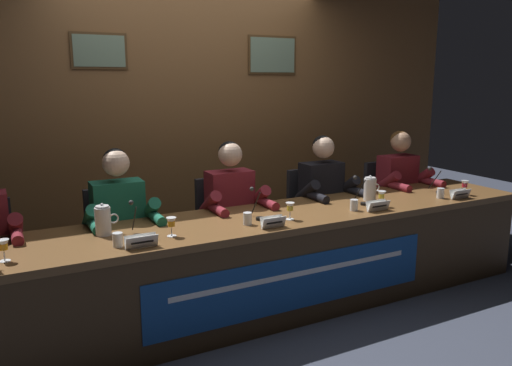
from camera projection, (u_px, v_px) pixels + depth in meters
ground_plane at (256, 310)px, 3.79m from camera, size 12.00×12.00×0.00m
wall_back_panelled at (192, 123)px, 4.62m from camera, size 5.92×0.14×2.60m
conference_table at (264, 249)px, 3.58m from camera, size 4.72×0.78×0.72m
juice_glass_far_left at (3, 246)px, 2.73m from camera, size 0.06×0.06×0.12m
chair_left at (117, 250)px, 3.79m from camera, size 0.44×0.44×0.90m
panelist_left at (121, 222)px, 3.56m from camera, size 0.51×0.48×1.23m
nameplate_left at (141, 241)px, 2.96m from camera, size 0.19×0.06×0.08m
juice_glass_left at (171, 223)px, 3.17m from camera, size 0.06×0.06×0.12m
water_cup_left at (118, 240)px, 2.99m from camera, size 0.06×0.06×0.08m
microphone_left at (135, 225)px, 3.18m from camera, size 0.06×0.17×0.22m
chair_center at (224, 234)px, 4.19m from camera, size 0.44×0.44×0.90m
panelist_center at (234, 207)px, 3.96m from camera, size 0.51×0.48×1.23m
nameplate_center at (273, 222)px, 3.36m from camera, size 0.17×0.06×0.08m
juice_glass_center at (290, 208)px, 3.55m from camera, size 0.06×0.06×0.12m
water_cup_center at (248, 219)px, 3.44m from camera, size 0.06×0.06×0.08m
microphone_center at (257, 208)px, 3.58m from camera, size 0.06×0.17×0.22m
chair_right at (313, 220)px, 4.60m from camera, size 0.44×0.44×0.90m
panelist_right at (326, 195)px, 4.37m from camera, size 0.51×0.48×1.23m
nameplate_right at (378, 206)px, 3.80m from camera, size 0.19×0.06×0.08m
juice_glass_right at (382, 196)px, 3.92m from camera, size 0.06×0.06×0.12m
water_cup_right at (354, 206)px, 3.81m from camera, size 0.06×0.06×0.08m
microphone_right at (361, 195)px, 4.00m from camera, size 0.06×0.17×0.22m
chair_far_right at (387, 209)px, 5.00m from camera, size 0.44×0.44×0.90m
panelist_far_right at (403, 186)px, 4.77m from camera, size 0.51×0.48×1.23m
nameplate_far_right at (460, 194)px, 4.19m from camera, size 0.19×0.06×0.08m
juice_glass_far_right at (465, 185)px, 4.32m from camera, size 0.06×0.06×0.12m
water_cup_far_right at (440, 194)px, 4.20m from camera, size 0.06×0.06×0.08m
microphone_far_right at (436, 184)px, 4.40m from camera, size 0.06×0.17×0.22m
water_pitcher_left_side at (103, 221)px, 3.20m from camera, size 0.15×0.10×0.21m
water_pitcher_right_side at (370, 189)px, 4.12m from camera, size 0.15×0.10×0.21m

